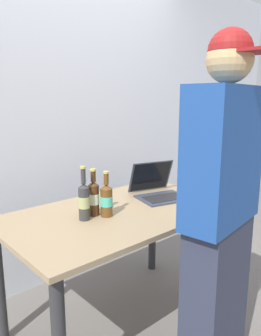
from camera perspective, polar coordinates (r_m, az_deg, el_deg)
The scene contains 8 objects.
ground_plane at distance 2.35m, azimuth -1.59°, elevation -25.38°, with size 8.00×8.00×0.00m, color slate.
desk at distance 2.02m, azimuth -1.70°, elevation -10.46°, with size 1.40×0.82×0.77m.
laptop at distance 2.24m, azimuth 4.89°, elevation -3.73°, with size 0.40×0.41×0.23m.
beer_bottle_green at distance 1.86m, azimuth -4.26°, elevation -5.54°, with size 0.07×0.07×0.26m.
beer_bottle_amber at distance 1.81m, azimuth -8.20°, elevation -5.66°, with size 0.06×0.06×0.30m.
beer_bottle_brown at distance 1.88m, azimuth -6.52°, elevation -5.13°, with size 0.06×0.06×0.27m.
person_figure at distance 1.55m, azimuth 15.46°, elevation -9.45°, with size 0.48×0.30×1.71m.
back_wall at distance 2.54m, azimuth -13.68°, elevation 8.79°, with size 6.00×0.10×2.60m, color silver.
Camera 1 is at (-1.20, -1.43, 1.42)m, focal length 34.56 mm.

